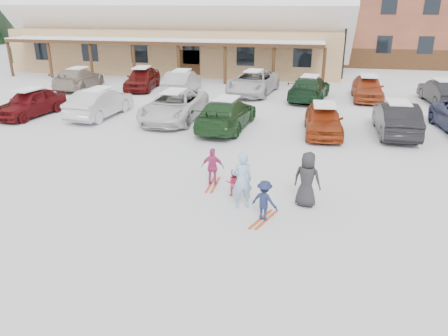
% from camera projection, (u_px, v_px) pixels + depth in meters
% --- Properties ---
extents(ground, '(160.00, 160.00, 0.00)m').
position_uv_depth(ground, '(208.00, 209.00, 13.33)').
color(ground, white).
rests_on(ground, ground).
extents(day_lodge, '(29.12, 12.50, 10.38)m').
position_uv_depth(day_lodge, '(182.00, 24.00, 39.11)').
color(day_lodge, tan).
rests_on(day_lodge, ground).
extents(lamp_post, '(0.50, 0.25, 6.40)m').
position_uv_depth(lamp_post, '(346.00, 32.00, 33.81)').
color(lamp_post, black).
rests_on(lamp_post, ground).
extents(conifer_0, '(4.40, 4.40, 10.20)m').
position_uv_depth(conifer_0, '(23.00, 2.00, 43.47)').
color(conifer_0, black).
rests_on(conifer_0, ground).
extents(conifer_3, '(3.96, 3.96, 9.18)m').
position_uv_depth(conifer_3, '(345.00, 7.00, 50.60)').
color(conifer_3, black).
rests_on(conifer_3, ground).
extents(adult_skier, '(0.77, 0.67, 1.78)m').
position_uv_depth(adult_skier, '(242.00, 180.00, 13.16)').
color(adult_skier, '#90B6D5').
rests_on(adult_skier, ground).
extents(toddler_red, '(0.50, 0.43, 0.90)m').
position_uv_depth(toddler_red, '(233.00, 182.00, 14.14)').
color(toddler_red, '#C83254').
rests_on(toddler_red, ground).
extents(child_navy, '(0.90, 0.71, 1.23)m').
position_uv_depth(child_navy, '(264.00, 201.00, 12.49)').
color(child_navy, '#192244').
rests_on(child_navy, ground).
extents(skis_child_navy, '(0.68, 1.38, 0.03)m').
position_uv_depth(skis_child_navy, '(264.00, 219.00, 12.70)').
color(skis_child_navy, '#C7461C').
rests_on(skis_child_navy, ground).
extents(child_magenta, '(0.78, 0.33, 1.34)m').
position_uv_depth(child_magenta, '(213.00, 167.00, 14.83)').
color(child_magenta, '#BA3470').
rests_on(child_magenta, ground).
extents(skis_child_magenta, '(0.21, 1.40, 0.03)m').
position_uv_depth(skis_child_magenta, '(213.00, 185.00, 15.07)').
color(skis_child_magenta, '#C7461C').
rests_on(skis_child_magenta, ground).
extents(bystander_dark, '(0.98, 0.78, 1.74)m').
position_uv_depth(bystander_dark, '(307.00, 179.00, 13.29)').
color(bystander_dark, '#272729').
rests_on(bystander_dark, ground).
extents(parked_car_0, '(2.42, 4.56, 1.48)m').
position_uv_depth(parked_car_0, '(30.00, 103.00, 23.74)').
color(parked_car_0, '#580D10').
rests_on(parked_car_0, ground).
extents(parked_car_1, '(2.04, 4.77, 1.53)m').
position_uv_depth(parked_car_1, '(100.00, 103.00, 23.56)').
color(parked_car_1, '#B7B6BB').
rests_on(parked_car_1, ground).
extents(parked_car_2, '(2.70, 5.59, 1.53)m').
position_uv_depth(parked_car_2, '(174.00, 106.00, 22.95)').
color(parked_car_2, silver).
rests_on(parked_car_2, ground).
extents(parked_car_3, '(2.57, 5.34, 1.50)m').
position_uv_depth(parked_car_3, '(226.00, 114.00, 21.42)').
color(parked_car_3, '#1D3F1D').
rests_on(parked_car_3, ground).
extents(parked_car_4, '(1.88, 4.28, 1.44)m').
position_uv_depth(parked_car_4, '(323.00, 119.00, 20.52)').
color(parked_car_4, '#983413').
rests_on(parked_car_4, ground).
extents(parked_car_5, '(1.65, 4.70, 1.55)m').
position_uv_depth(parked_car_5, '(396.00, 118.00, 20.45)').
color(parked_car_5, black).
rests_on(parked_car_5, ground).
extents(parked_car_7, '(2.23, 5.09, 1.46)m').
position_uv_depth(parked_car_7, '(79.00, 78.00, 31.07)').
color(parked_car_7, gray).
rests_on(parked_car_7, ground).
extents(parked_car_8, '(2.28, 4.70, 1.55)m').
position_uv_depth(parked_car_8, '(142.00, 78.00, 30.77)').
color(parked_car_8, '#58100F').
rests_on(parked_car_8, ground).
extents(parked_car_9, '(1.76, 4.73, 1.54)m').
position_uv_depth(parked_car_9, '(182.00, 82.00, 29.47)').
color(parked_car_9, '#9B9BA0').
rests_on(parked_car_9, ground).
extents(parked_car_10, '(3.35, 5.92, 1.56)m').
position_uv_depth(parked_car_10, '(253.00, 82.00, 29.31)').
color(parked_car_10, silver).
rests_on(parked_car_10, ground).
extents(parked_car_11, '(2.84, 5.40, 1.49)m').
position_uv_depth(parked_car_11, '(309.00, 88.00, 27.64)').
color(parked_car_11, '#15311B').
rests_on(parked_car_11, ground).
extents(parked_car_12, '(1.87, 4.50, 1.53)m').
position_uv_depth(parked_car_12, '(367.00, 88.00, 27.59)').
color(parked_car_12, '#A84420').
rests_on(parked_car_12, ground).
extents(parked_car_13, '(1.95, 4.51, 1.44)m').
position_uv_depth(parked_car_13, '(441.00, 92.00, 26.61)').
color(parked_car_13, black).
rests_on(parked_car_13, ground).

